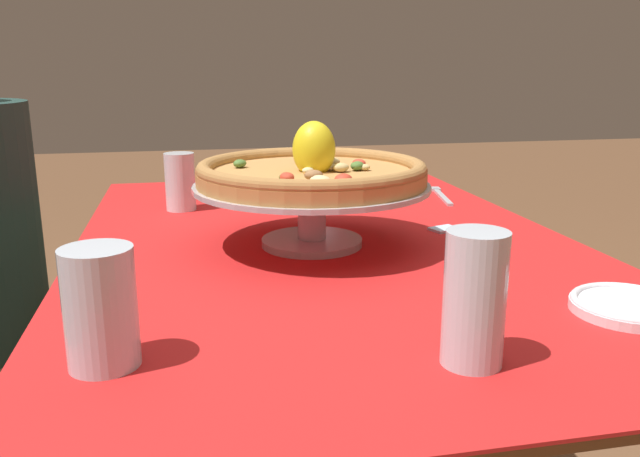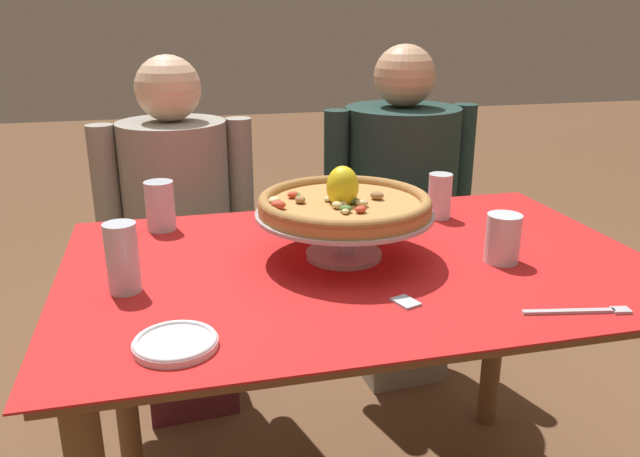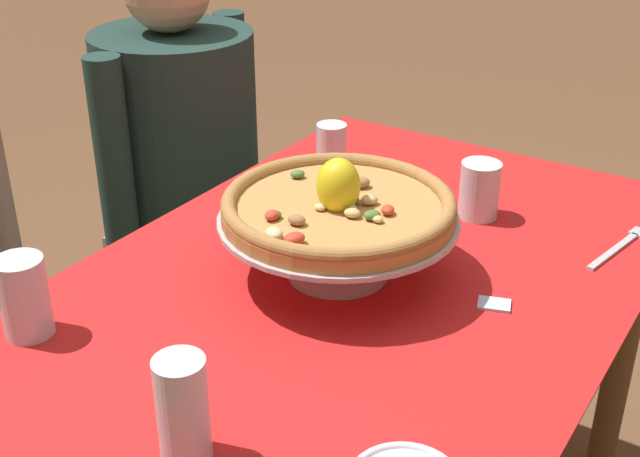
{
  "view_description": "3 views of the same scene",
  "coord_description": "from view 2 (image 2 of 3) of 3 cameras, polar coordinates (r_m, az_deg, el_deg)",
  "views": [
    {
      "loc": [
        -1.04,
        0.23,
        1.03
      ],
      "look_at": [
        -0.03,
        0.02,
        0.77
      ],
      "focal_mm": 36.06,
      "sensor_mm": 36.0,
      "label": 1
    },
    {
      "loc": [
        -0.39,
        -1.22,
        1.25
      ],
      "look_at": [
        -0.06,
        0.1,
        0.78
      ],
      "focal_mm": 35.42,
      "sensor_mm": 36.0,
      "label": 2
    },
    {
      "loc": [
        -1.03,
        -0.58,
        1.43
      ],
      "look_at": [
        -0.08,
        0.03,
        0.84
      ],
      "focal_mm": 46.56,
      "sensor_mm": 36.0,
      "label": 3
    }
  ],
  "objects": [
    {
      "name": "dining_table",
      "position": [
        1.42,
        3.45,
        -7.11
      ],
      "size": [
        1.26,
        0.83,
        0.74
      ],
      "color": "brown",
      "rests_on": "ground"
    },
    {
      "name": "pizza_stand",
      "position": [
        1.37,
        2.21,
        0.42
      ],
      "size": [
        0.39,
        0.39,
        0.1
      ],
      "color": "#B7B7C1",
      "rests_on": "dining_table"
    },
    {
      "name": "pizza",
      "position": [
        1.35,
        2.19,
        2.37
      ],
      "size": [
        0.37,
        0.37,
        0.1
      ],
      "color": "#BC8447",
      "rests_on": "pizza_stand"
    },
    {
      "name": "water_glass_side_left",
      "position": [
        1.26,
        -17.38,
        -2.96
      ],
      "size": [
        0.06,
        0.06,
        0.14
      ],
      "color": "silver",
      "rests_on": "dining_table"
    },
    {
      "name": "water_glass_side_right",
      "position": [
        1.41,
        16.17,
        -1.14
      ],
      "size": [
        0.07,
        0.07,
        0.11
      ],
      "color": "silver",
      "rests_on": "dining_table"
    },
    {
      "name": "water_glass_back_left",
      "position": [
        1.6,
        -14.22,
        1.71
      ],
      "size": [
        0.07,
        0.07,
        0.12
      ],
      "color": "silver",
      "rests_on": "dining_table"
    },
    {
      "name": "water_glass_back_right",
      "position": [
        1.68,
        10.75,
        2.63
      ],
      "size": [
        0.06,
        0.06,
        0.12
      ],
      "color": "white",
      "rests_on": "dining_table"
    },
    {
      "name": "side_plate",
      "position": [
        1.05,
        -12.93,
        -10.02
      ],
      "size": [
        0.14,
        0.14,
        0.02
      ],
      "color": "white",
      "rests_on": "dining_table"
    },
    {
      "name": "dinner_fork",
      "position": [
        1.24,
        22.67,
        -6.91
      ],
      "size": [
        0.2,
        0.05,
        0.01
      ],
      "color": "#B7B7C1",
      "rests_on": "dining_table"
    },
    {
      "name": "sugar_packet",
      "position": [
        1.19,
        7.75,
        -6.6
      ],
      "size": [
        0.05,
        0.06,
        0.0
      ],
      "primitive_type": "cube",
      "rotation": [
        0.0,
        0.0,
        1.9
      ],
      "color": "silver",
      "rests_on": "dining_table"
    },
    {
      "name": "diner_left",
      "position": [
        2.05,
        -12.51,
        -1.72
      ],
      "size": [
        0.48,
        0.35,
        1.14
      ],
      "color": "maroon",
      "rests_on": "ground"
    },
    {
      "name": "diner_right",
      "position": [
        2.19,
        7.12,
        0.89
      ],
      "size": [
        0.54,
        0.4,
        1.16
      ],
      "color": "gray",
      "rests_on": "ground"
    }
  ]
}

